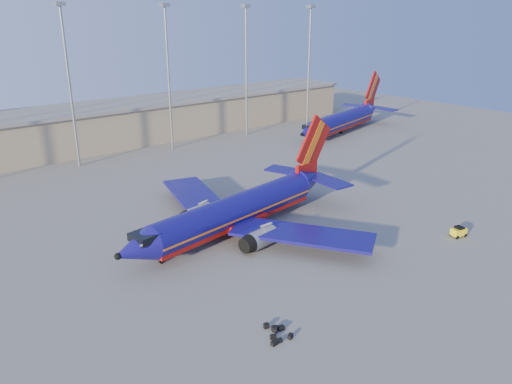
# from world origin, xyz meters

# --- Properties ---
(ground) EXTENTS (220.00, 220.00, 0.00)m
(ground) POSITION_xyz_m (0.00, 0.00, 0.00)
(ground) COLOR slate
(ground) RESTS_ON ground
(terminal_building) EXTENTS (122.00, 16.00, 8.50)m
(terminal_building) POSITION_xyz_m (10.00, 58.00, 4.32)
(terminal_building) COLOR gray
(terminal_building) RESTS_ON ground
(light_mast_row) EXTENTS (101.60, 1.60, 28.65)m
(light_mast_row) POSITION_xyz_m (5.00, 46.00, 17.55)
(light_mast_row) COLOR gray
(light_mast_row) RESTS_ON ground
(aircraft_main) EXTENTS (38.16, 36.48, 12.96)m
(aircraft_main) POSITION_xyz_m (0.18, 3.94, 2.77)
(aircraft_main) COLOR navy
(aircraft_main) RESTS_ON ground
(aircraft_second) EXTENTS (37.99, 17.37, 13.07)m
(aircraft_second) POSITION_xyz_m (53.91, 32.99, 3.00)
(aircraft_second) COLOR navy
(aircraft_second) RESTS_ON ground
(baggage_tug) EXTENTS (2.12, 1.55, 1.37)m
(baggage_tug) POSITION_xyz_m (20.07, -15.61, 0.71)
(baggage_tug) COLOR yellow
(baggage_tug) RESTS_ON ground
(luggage_pile) EXTENTS (2.56, 2.98, 0.48)m
(luggage_pile) POSITION_xyz_m (-11.52, -16.15, 0.21)
(luggage_pile) COLOR black
(luggage_pile) RESTS_ON ground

